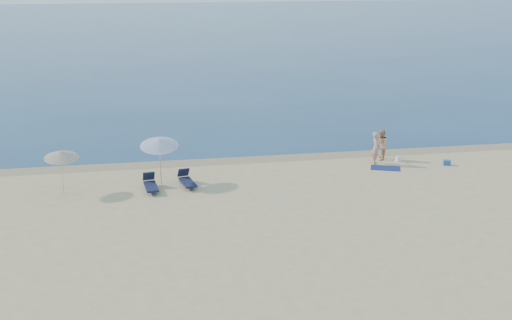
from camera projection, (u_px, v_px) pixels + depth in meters
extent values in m
cube|color=navy|center=(190.00, 28.00, 114.19)|extent=(240.00, 160.00, 0.01)
cube|color=#847254|center=(295.00, 157.00, 38.33)|extent=(240.00, 1.60, 0.00)
imported|color=tan|center=(376.00, 148.00, 36.74)|extent=(0.60, 0.78, 1.90)
imported|color=tan|center=(381.00, 145.00, 37.58)|extent=(0.93, 1.05, 1.80)
cube|color=#0F1C4E|center=(385.00, 168.00, 36.21)|extent=(1.86, 1.44, 0.03)
cube|color=white|center=(398.00, 158.00, 37.54)|extent=(0.44, 0.41, 0.31)
cube|color=#1B4B93|center=(447.00, 163.00, 36.76)|extent=(0.49, 0.42, 0.29)
cylinder|color=silver|center=(161.00, 166.00, 32.96)|extent=(0.06, 0.55, 2.29)
cone|color=white|center=(159.00, 143.00, 33.10)|extent=(2.06, 2.09, 0.78)
sphere|color=silver|center=(159.00, 139.00, 33.04)|extent=(0.07, 0.07, 0.07)
cylinder|color=silver|center=(63.00, 176.00, 31.82)|extent=(0.12, 0.35, 2.05)
cone|color=#EEE1C4|center=(61.00, 155.00, 31.81)|extent=(2.07, 2.09, 0.58)
sphere|color=silver|center=(61.00, 151.00, 31.76)|extent=(0.06, 0.06, 0.06)
cube|color=#121933|center=(151.00, 187.00, 32.52)|extent=(0.78, 1.69, 0.11)
cube|color=#121933|center=(149.00, 176.00, 33.18)|extent=(0.64, 0.46, 0.53)
cylinder|color=#A5A5AD|center=(156.00, 188.00, 32.62)|extent=(0.03, 0.03, 0.24)
cube|color=#141937|center=(188.00, 182.00, 33.16)|extent=(0.90, 1.69, 0.11)
cube|color=#141937|center=(183.00, 172.00, 33.79)|extent=(0.66, 0.50, 0.52)
cylinder|color=#A5A5AD|center=(192.00, 184.00, 33.28)|extent=(0.03, 0.03, 0.24)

